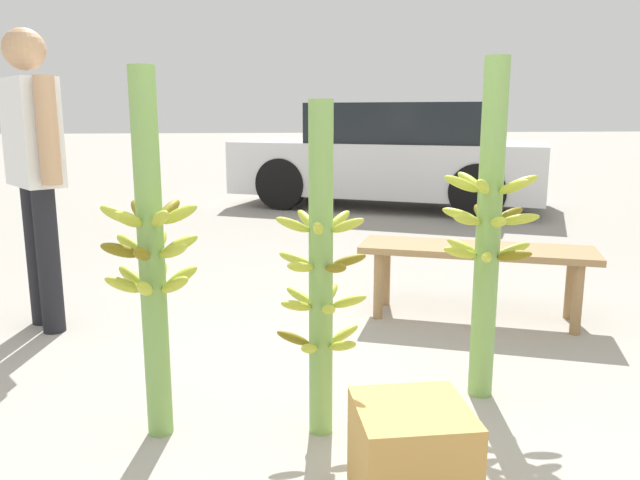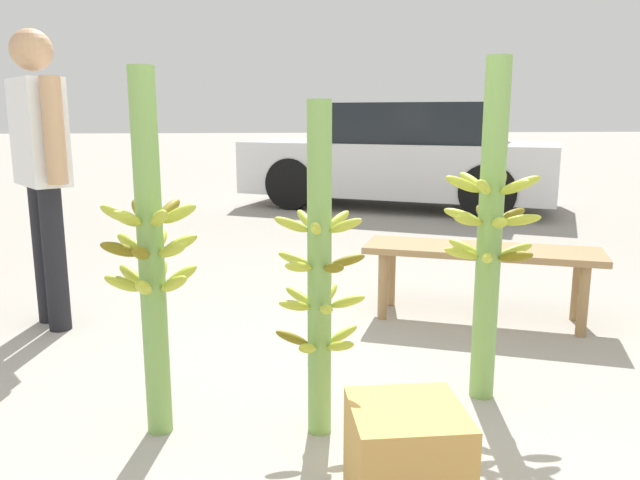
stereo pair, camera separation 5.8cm
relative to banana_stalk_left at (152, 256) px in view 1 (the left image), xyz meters
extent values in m
plane|color=#9E998E|center=(0.70, -0.28, -0.73)|extent=(80.00, 80.00, 0.00)
cylinder|color=#7AA851|center=(0.00, 0.00, -0.01)|extent=(0.10, 0.10, 1.43)
ellipsoid|color=#736414|center=(0.06, 0.09, 0.16)|extent=(0.12, 0.15, 0.10)
ellipsoid|color=#736414|center=(-0.05, 0.10, 0.16)|extent=(0.11, 0.16, 0.10)
ellipsoid|color=#ADB733|center=(-0.11, 0.00, 0.16)|extent=(0.15, 0.05, 0.10)
ellipsoid|color=#ADB733|center=(-0.06, -0.09, 0.16)|extent=(0.12, 0.15, 0.10)
ellipsoid|color=#ADB733|center=(0.05, -0.10, 0.16)|extent=(0.11, 0.16, 0.10)
ellipsoid|color=#ADB733|center=(0.11, 0.00, 0.16)|extent=(0.15, 0.05, 0.10)
ellipsoid|color=#ADB733|center=(0.11, 0.04, 0.03)|extent=(0.16, 0.10, 0.09)
ellipsoid|color=#ADB733|center=(0.02, 0.11, 0.03)|extent=(0.07, 0.16, 0.09)
ellipsoid|color=#ADB733|center=(-0.09, 0.07, 0.03)|extent=(0.15, 0.13, 0.09)
ellipsoid|color=#736414|center=(-0.11, -0.04, 0.03)|extent=(0.16, 0.10, 0.09)
ellipsoid|color=#736414|center=(-0.02, -0.11, 0.03)|extent=(0.07, 0.16, 0.09)
ellipsoid|color=#ADB733|center=(0.09, -0.07, 0.03)|extent=(0.15, 0.13, 0.09)
ellipsoid|color=#ADB733|center=(-0.10, -0.04, -0.10)|extent=(0.16, 0.10, 0.11)
ellipsoid|color=#ADB733|center=(-0.01, -0.11, -0.10)|extent=(0.06, 0.16, 0.11)
ellipsoid|color=#ADB733|center=(0.09, -0.07, -0.10)|extent=(0.15, 0.13, 0.11)
ellipsoid|color=#ADB733|center=(0.10, 0.04, -0.10)|extent=(0.16, 0.10, 0.11)
ellipsoid|color=#ADB733|center=(0.01, 0.11, -0.10)|extent=(0.06, 0.16, 0.11)
ellipsoid|color=#ADB733|center=(-0.09, 0.07, -0.10)|extent=(0.15, 0.13, 0.11)
cylinder|color=#7AA851|center=(0.64, -0.07, -0.07)|extent=(0.09, 0.09, 1.31)
ellipsoid|color=#ADB733|center=(0.62, -0.17, 0.12)|extent=(0.07, 0.15, 0.09)
ellipsoid|color=#ADB733|center=(0.73, -0.12, 0.12)|extent=(0.14, 0.10, 0.09)
ellipsoid|color=#ADB733|center=(0.72, 0.00, 0.12)|extent=(0.13, 0.12, 0.09)
ellipsoid|color=#ADB733|center=(0.60, 0.03, 0.12)|extent=(0.09, 0.15, 0.09)
ellipsoid|color=#ADB733|center=(0.53, -0.08, 0.12)|extent=(0.15, 0.05, 0.09)
ellipsoid|color=#ADB733|center=(0.56, -0.14, -0.03)|extent=(0.13, 0.12, 0.07)
ellipsoid|color=#736414|center=(0.68, -0.17, -0.03)|extent=(0.09, 0.15, 0.07)
ellipsoid|color=#736414|center=(0.75, -0.06, -0.03)|extent=(0.15, 0.05, 0.07)
ellipsoid|color=#ADB733|center=(0.67, 0.04, -0.03)|extent=(0.07, 0.15, 0.07)
ellipsoid|color=#ADB733|center=(0.55, -0.01, -0.03)|extent=(0.14, 0.11, 0.07)
ellipsoid|color=#ADB733|center=(0.69, 0.03, -0.18)|extent=(0.10, 0.14, 0.08)
ellipsoid|color=#ADB733|center=(0.56, 0.01, -0.18)|extent=(0.13, 0.13, 0.08)
ellipsoid|color=#ADB733|center=(0.54, -0.12, -0.18)|extent=(0.15, 0.10, 0.08)
ellipsoid|color=#ADB733|center=(0.65, -0.18, -0.18)|extent=(0.06, 0.15, 0.08)
ellipsoid|color=#ADB733|center=(0.75, -0.09, -0.18)|extent=(0.15, 0.06, 0.08)
ellipsoid|color=#ADB733|center=(0.63, 0.04, -0.34)|extent=(0.05, 0.15, 0.08)
ellipsoid|color=#736414|center=(0.53, -0.04, -0.34)|extent=(0.15, 0.07, 0.08)
ellipsoid|color=#ADB733|center=(0.58, -0.16, -0.34)|extent=(0.10, 0.14, 0.08)
ellipsoid|color=#ADB733|center=(0.71, -0.15, -0.34)|extent=(0.12, 0.13, 0.08)
ellipsoid|color=#ADB733|center=(0.74, -0.02, -0.34)|extent=(0.15, 0.09, 0.08)
cylinder|color=#7AA851|center=(1.40, 0.18, 0.02)|extent=(0.11, 0.11, 1.49)
ellipsoid|color=#ADB733|center=(1.35, 0.30, 0.24)|extent=(0.11, 0.17, 0.10)
ellipsoid|color=#ADB733|center=(1.28, 0.20, 0.24)|extent=(0.17, 0.06, 0.10)
ellipsoid|color=#ADB733|center=(1.33, 0.08, 0.24)|extent=(0.13, 0.16, 0.10)
ellipsoid|color=#ADB733|center=(1.45, 0.07, 0.24)|extent=(0.11, 0.17, 0.10)
ellipsoid|color=#ADB733|center=(1.53, 0.17, 0.24)|extent=(0.17, 0.06, 0.10)
ellipsoid|color=#736414|center=(1.48, 0.28, 0.24)|extent=(0.13, 0.16, 0.10)
ellipsoid|color=#ADB733|center=(1.30, 0.26, 0.09)|extent=(0.16, 0.13, 0.08)
ellipsoid|color=#ADB733|center=(1.29, 0.13, 0.09)|extent=(0.17, 0.11, 0.08)
ellipsoid|color=#ADB733|center=(1.39, 0.05, 0.09)|extent=(0.06, 0.17, 0.08)
ellipsoid|color=#ADB733|center=(1.51, 0.11, 0.09)|extent=(0.16, 0.13, 0.08)
ellipsoid|color=#736414|center=(1.52, 0.24, 0.09)|extent=(0.17, 0.11, 0.08)
ellipsoid|color=#736414|center=(1.41, 0.31, 0.09)|extent=(0.06, 0.17, 0.08)
ellipsoid|color=#ADB733|center=(1.53, 0.20, -0.06)|extent=(0.17, 0.07, 0.08)
ellipsoid|color=#736414|center=(1.45, 0.30, -0.06)|extent=(0.11, 0.17, 0.08)
ellipsoid|color=#ADB733|center=(1.33, 0.28, -0.06)|extent=(0.14, 0.16, 0.08)
ellipsoid|color=#ADB733|center=(1.28, 0.17, -0.06)|extent=(0.17, 0.07, 0.08)
ellipsoid|color=#ADB733|center=(1.35, 0.06, -0.06)|extent=(0.11, 0.17, 0.08)
ellipsoid|color=#736414|center=(1.48, 0.08, -0.06)|extent=(0.14, 0.16, 0.08)
cylinder|color=black|center=(-0.77, 1.29, -0.30)|extent=(0.18, 0.18, 0.85)
cylinder|color=black|center=(-0.89, 1.46, -0.30)|extent=(0.18, 0.18, 0.85)
cube|color=white|center=(-0.83, 1.37, 0.43)|extent=(0.42, 0.49, 0.60)
cylinder|color=tan|center=(-0.67, 1.14, 0.44)|extent=(0.15, 0.15, 0.57)
cylinder|color=tan|center=(-0.99, 1.61, 0.44)|extent=(0.15, 0.15, 0.57)
sphere|color=tan|center=(-0.83, 1.37, 0.88)|extent=(0.23, 0.23, 0.23)
cube|color=#99754C|center=(1.76, 1.22, -0.29)|extent=(1.46, 0.91, 0.04)
cylinder|color=#99754C|center=(1.28, 1.57, -0.52)|extent=(0.06, 0.06, 0.42)
cylinder|color=#99754C|center=(2.35, 1.15, -0.52)|extent=(0.06, 0.06, 0.42)
cylinder|color=#99754C|center=(1.17, 1.29, -0.52)|extent=(0.06, 0.06, 0.42)
cylinder|color=#99754C|center=(2.24, 0.87, -0.52)|extent=(0.06, 0.06, 0.42)
cube|color=silver|center=(2.36, 6.05, -0.19)|extent=(4.47, 3.43, 0.69)
cube|color=black|center=(2.50, 5.98, 0.41)|extent=(2.75, 2.47, 0.51)
cylinder|color=black|center=(0.86, 5.91, -0.39)|extent=(0.70, 0.49, 0.68)
cylinder|color=black|center=(1.58, 7.34, -0.39)|extent=(0.70, 0.49, 0.68)
cylinder|color=black|center=(3.13, 4.76, -0.39)|extent=(0.70, 0.49, 0.68)
cylinder|color=black|center=(3.86, 6.20, -0.39)|extent=(0.70, 0.49, 0.68)
cube|color=#C69347|center=(0.86, -0.60, -0.55)|extent=(0.35, 0.35, 0.35)
camera|label=1|loc=(0.35, -2.36, 0.53)|focal=35.00mm
camera|label=2|loc=(0.41, -2.37, 0.53)|focal=35.00mm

